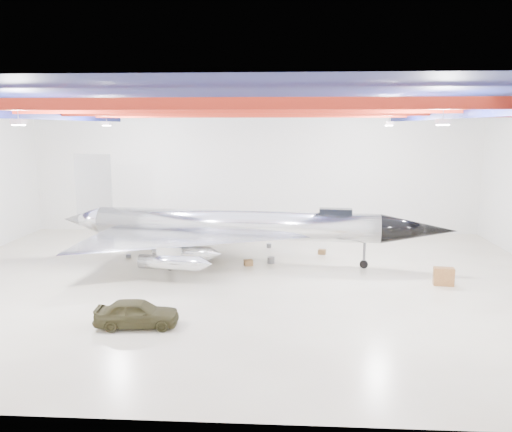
{
  "coord_description": "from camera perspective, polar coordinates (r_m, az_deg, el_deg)",
  "views": [
    {
      "loc": [
        2.82,
        -29.65,
        9.47
      ],
      "look_at": [
        0.97,
        2.0,
        3.78
      ],
      "focal_mm": 35.0,
      "sensor_mm": 36.0,
      "label": 1
    }
  ],
  "objects": [
    {
      "name": "ceiling_structure",
      "position": [
        29.8,
        -2.13,
        11.8
      ],
      "size": [
        39.5,
        29.5,
        1.08
      ],
      "color": "#9C1F11",
      "rests_on": "ceiling"
    },
    {
      "name": "spares_box",
      "position": [
        39.65,
        1.48,
        -3.4
      ],
      "size": [
        0.46,
        0.46,
        0.34
      ],
      "primitive_type": "cylinder",
      "rotation": [
        0.0,
        0.0,
        0.25
      ],
      "color": "#59595B",
      "rests_on": "floor"
    },
    {
      "name": "wall_back",
      "position": [
        44.92,
        -0.27,
        5.1
      ],
      "size": [
        40.0,
        0.0,
        40.0
      ],
      "primitive_type": "plane",
      "rotation": [
        1.57,
        0.0,
        0.0
      ],
      "color": "silver",
      "rests_on": "floor"
    },
    {
      "name": "crate_small",
      "position": [
        37.89,
        -14.36,
        -4.44
      ],
      "size": [
        0.39,
        0.34,
        0.24
      ],
      "primitive_type": "cube",
      "rotation": [
        0.0,
        0.0,
        0.19
      ],
      "color": "#59595B",
      "rests_on": "floor"
    },
    {
      "name": "floor",
      "position": [
        31.26,
        -2.01,
        -7.48
      ],
      "size": [
        40.0,
        40.0,
        0.0
      ],
      "primitive_type": "plane",
      "color": "#C0B399",
      "rests_on": "ground"
    },
    {
      "name": "engine_drum",
      "position": [
        35.19,
        1.72,
        -5.07
      ],
      "size": [
        0.51,
        0.51,
        0.45
      ],
      "primitive_type": "cylinder",
      "rotation": [
        0.0,
        0.0,
        -0.03
      ],
      "color": "#59595B",
      "rests_on": "floor"
    },
    {
      "name": "parts_bin",
      "position": [
        37.94,
        7.55,
        -4.08
      ],
      "size": [
        0.64,
        0.57,
        0.38
      ],
      "primitive_type": "cube",
      "rotation": [
        0.0,
        0.0,
        -0.28
      ],
      "color": "olive",
      "rests_on": "floor"
    },
    {
      "name": "desk",
      "position": [
        32.43,
        20.65,
        -6.48
      ],
      "size": [
        1.26,
        0.75,
        1.09
      ],
      "primitive_type": "cube",
      "rotation": [
        0.0,
        0.0,
        -0.13
      ],
      "color": "brown",
      "rests_on": "floor"
    },
    {
      "name": "jet_aircraft",
      "position": [
        34.84,
        -2.5,
        -1.42
      ],
      "size": [
        27.73,
        17.29,
        7.56
      ],
      "rotation": [
        0.0,
        0.0,
        -0.1
      ],
      "color": "silver",
      "rests_on": "floor"
    },
    {
      "name": "jeep",
      "position": [
        24.99,
        -13.45,
        -10.73
      ],
      "size": [
        4.11,
        1.94,
        1.36
      ],
      "primitive_type": "imported",
      "rotation": [
        0.0,
        0.0,
        1.66
      ],
      "color": "#37331B",
      "rests_on": "floor"
    },
    {
      "name": "ceiling",
      "position": [
        29.83,
        -2.14,
        13.1
      ],
      "size": [
        40.0,
        40.0,
        0.0
      ],
      "primitive_type": "plane",
      "rotation": [
        3.14,
        0.0,
        0.0
      ],
      "color": "#0A0F38",
      "rests_on": "wall_back"
    },
    {
      "name": "crate_ply",
      "position": [
        37.34,
        -9.09,
        -4.38
      ],
      "size": [
        0.62,
        0.57,
        0.35
      ],
      "primitive_type": "cube",
      "rotation": [
        0.0,
        0.0,
        0.39
      ],
      "color": "olive",
      "rests_on": "floor"
    },
    {
      "name": "oil_barrel",
      "position": [
        34.63,
        -0.87,
        -5.35
      ],
      "size": [
        0.7,
        0.63,
        0.41
      ],
      "primitive_type": "cube",
      "rotation": [
        0.0,
        0.0,
        0.34
      ],
      "color": "olive",
      "rests_on": "floor"
    }
  ]
}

